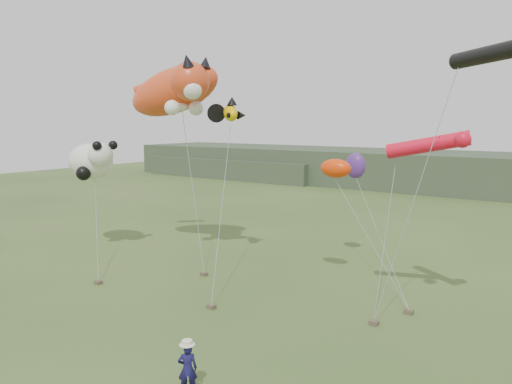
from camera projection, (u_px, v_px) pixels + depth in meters
ground at (180, 354)px, 15.88m from camera, size 120.00×120.00×0.00m
headland at (452, 173)px, 53.42m from camera, size 90.00×13.00×4.00m
festival_attendant at (188, 369)px, 13.45m from camera, size 0.62×0.61×1.44m
sandbag_anchors at (250, 298)px, 20.73m from camera, size 13.03×4.96×0.17m
cat_kite at (178, 89)px, 26.15m from camera, size 6.89×4.10×3.82m
fish_kite at (225, 113)px, 24.76m from camera, size 2.65×1.72×1.31m
tube_kites at (462, 102)px, 16.93m from camera, size 5.22×2.78×4.05m
panda_kite at (92, 161)px, 28.08m from camera, size 3.60×2.33×2.24m
misc_kites at (346, 167)px, 23.78m from camera, size 2.07×4.67×1.32m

